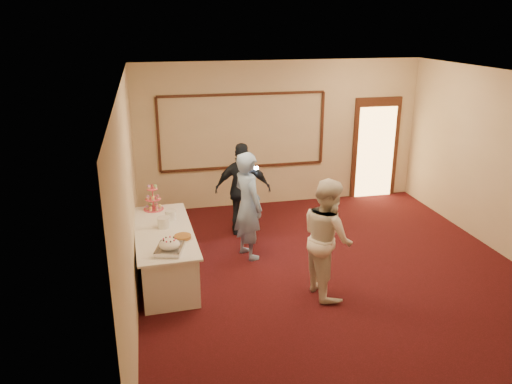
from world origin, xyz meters
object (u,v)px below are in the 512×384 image
buffet_table (165,253)px  plate_stack_b (171,215)px  plate_stack_a (164,222)px  pavlova_tray (170,246)px  woman (327,238)px  man (248,206)px  cupcake_stand (153,200)px  guest (243,189)px  tart (183,237)px

buffet_table → plate_stack_b: size_ratio=12.12×
plate_stack_a → plate_stack_b: plate_stack_a is taller
pavlova_tray → woman: woman is taller
man → cupcake_stand: bearing=51.8°
plate_stack_a → man: size_ratio=0.11×
cupcake_stand → guest: 1.66m
buffet_table → pavlova_tray: (0.05, -0.74, 0.46)m
plate_stack_b → tart: bearing=-81.1°
tart → woman: 2.06m
plate_stack_b → guest: size_ratio=0.11×
man → tart: bearing=105.4°
woman → guest: (-0.75, 2.33, -0.01)m
pavlova_tray → cupcake_stand: (-0.17, 1.65, 0.10)m
pavlova_tray → plate_stack_b: 1.15m
cupcake_stand → buffet_table: bearing=-82.5°
pavlova_tray → plate_stack_a: (-0.04, 0.85, 0.01)m
pavlova_tray → guest: bearing=55.7°
cupcake_stand → woman: bearing=-38.7°
buffet_table → woman: woman is taller
tart → plate_stack_b: bearing=98.9°
plate_stack_a → man: bearing=12.8°
buffet_table → cupcake_stand: 1.08m
tart → man: size_ratio=0.16×
guest → pavlova_tray: bearing=67.2°
plate_stack_a → pavlova_tray: bearing=-87.2°
pavlova_tray → plate_stack_a: pavlova_tray is taller
buffet_table → plate_stack_a: (0.01, 0.11, 0.46)m
pavlova_tray → man: bearing=41.1°
woman → buffet_table: bearing=61.4°
buffet_table → man: 1.53m
buffet_table → guest: (1.48, 1.35, 0.47)m
plate_stack_b → guest: (1.35, 0.95, 0.01)m
cupcake_stand → tart: size_ratio=1.69×
plate_stack_a → woman: woman is taller
tart → guest: 2.12m
tart → guest: guest is taller
buffet_table → tart: (0.26, -0.38, 0.41)m
guest → plate_stack_b: bearing=46.6°
pavlova_tray → man: man is taller
woman → guest: 2.45m
buffet_table → man: size_ratio=1.24×
plate_stack_b → woman: 2.51m
buffet_table → woman: bearing=-23.6°
pavlova_tray → woman: size_ratio=0.31×
tart → man: 1.38m
woman → man: bearing=26.5°
plate_stack_a → tart: plate_stack_a is taller
plate_stack_b → man: 1.25m
woman → tart: bearing=68.3°
cupcake_stand → guest: (1.60, 0.44, -0.09)m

